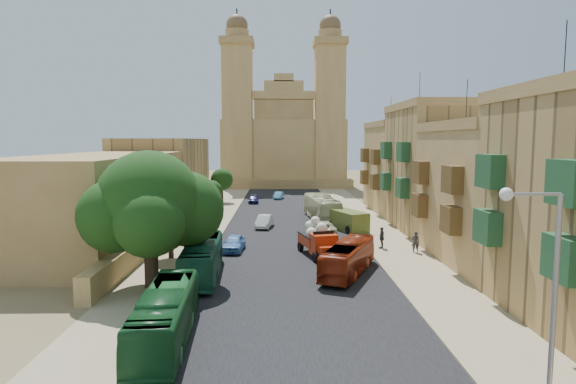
{
  "coord_description": "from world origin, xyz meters",
  "views": [
    {
      "loc": [
        -1.0,
        -27.4,
        9.75
      ],
      "look_at": [
        0.0,
        26.0,
        4.0
      ],
      "focal_mm": 30.0,
      "sensor_mm": 36.0,
      "label": 1
    }
  ],
  "objects_px": {
    "street_tree_c": "(211,191)",
    "bus_green_south": "(165,316)",
    "car_cream": "(323,228)",
    "ficus_tree": "(151,207)",
    "streetlamp": "(542,278)",
    "car_dkblue": "(253,199)",
    "bus_red_east": "(348,258)",
    "bus_cream_east": "(322,208)",
    "street_tree_d": "(222,180)",
    "pedestrian_c": "(382,238)",
    "car_white_a": "(264,221)",
    "olive_pickup": "(348,221)",
    "street_tree_b": "(195,205)",
    "car_white_b": "(312,202)",
    "street_tree_a": "(170,219)",
    "bus_green_north": "(202,258)",
    "car_blue_a": "(234,243)",
    "car_blue_b": "(279,195)",
    "red_truck": "(318,239)",
    "pedestrian_a": "(415,242)"
  },
  "relations": [
    {
      "from": "street_tree_b",
      "to": "car_white_b",
      "type": "xyz_separation_m",
      "value": [
        13.94,
        19.51,
        -2.33
      ]
    },
    {
      "from": "car_blue_a",
      "to": "car_white_a",
      "type": "relative_size",
      "value": 0.98
    },
    {
      "from": "street_tree_c",
      "to": "car_blue_a",
      "type": "bearing_deg",
      "value": -76.95
    },
    {
      "from": "bus_cream_east",
      "to": "car_white_a",
      "type": "bearing_deg",
      "value": 29.0
    },
    {
      "from": "street_tree_d",
      "to": "bus_green_north",
      "type": "xyz_separation_m",
      "value": [
        3.5,
        -41.71,
        -2.23
      ]
    },
    {
      "from": "bus_green_north",
      "to": "pedestrian_a",
      "type": "xyz_separation_m",
      "value": [
        17.39,
        7.25,
        -0.44
      ]
    },
    {
      "from": "street_tree_a",
      "to": "olive_pickup",
      "type": "bearing_deg",
      "value": 36.06
    },
    {
      "from": "olive_pickup",
      "to": "street_tree_b",
      "type": "bearing_deg",
      "value": -179.95
    },
    {
      "from": "street_tree_c",
      "to": "bus_green_north",
      "type": "height_order",
      "value": "street_tree_c"
    },
    {
      "from": "street_tree_d",
      "to": "car_blue_a",
      "type": "bearing_deg",
      "value": -81.53
    },
    {
      "from": "bus_cream_east",
      "to": "car_cream",
      "type": "relative_size",
      "value": 2.13
    },
    {
      "from": "bus_red_east",
      "to": "car_blue_a",
      "type": "distance_m",
      "value": 11.81
    },
    {
      "from": "olive_pickup",
      "to": "bus_red_east",
      "type": "height_order",
      "value": "bus_red_east"
    },
    {
      "from": "street_tree_b",
      "to": "pedestrian_c",
      "type": "xyz_separation_m",
      "value": [
        18.28,
        -8.83,
        -1.89
      ]
    },
    {
      "from": "street_tree_d",
      "to": "bus_green_south",
      "type": "relative_size",
      "value": 0.57
    },
    {
      "from": "streetlamp",
      "to": "car_dkblue",
      "type": "height_order",
      "value": "streetlamp"
    },
    {
      "from": "ficus_tree",
      "to": "street_tree_d",
      "type": "distance_m",
      "value": 44.03
    },
    {
      "from": "street_tree_d",
      "to": "streetlamp",
      "type": "xyz_separation_m",
      "value": [
        17.72,
        -60.0,
        1.61
      ]
    },
    {
      "from": "bus_green_north",
      "to": "bus_red_east",
      "type": "relative_size",
      "value": 1.13
    },
    {
      "from": "bus_green_south",
      "to": "street_tree_a",
      "type": "bearing_deg",
      "value": 98.1
    },
    {
      "from": "pedestrian_a",
      "to": "red_truck",
      "type": "bearing_deg",
      "value": 16.15
    },
    {
      "from": "car_cream",
      "to": "pedestrian_a",
      "type": "distance_m",
      "value": 11.01
    },
    {
      "from": "street_tree_a",
      "to": "car_dkblue",
      "type": "relative_size",
      "value": 1.27
    },
    {
      "from": "ficus_tree",
      "to": "street_tree_d",
      "type": "bearing_deg",
      "value": 90.76
    },
    {
      "from": "olive_pickup",
      "to": "car_blue_a",
      "type": "height_order",
      "value": "olive_pickup"
    },
    {
      "from": "pedestrian_c",
      "to": "bus_green_south",
      "type": "bearing_deg",
      "value": -13.31
    },
    {
      "from": "ficus_tree",
      "to": "car_cream",
      "type": "bearing_deg",
      "value": 53.82
    },
    {
      "from": "ficus_tree",
      "to": "car_cream",
      "type": "distance_m",
      "value": 22.5
    },
    {
      "from": "car_cream",
      "to": "ficus_tree",
      "type": "bearing_deg",
      "value": 52.56
    },
    {
      "from": "bus_red_east",
      "to": "bus_cream_east",
      "type": "xyz_separation_m",
      "value": [
        0.2,
        24.06,
        0.32
      ]
    },
    {
      "from": "red_truck",
      "to": "bus_green_north",
      "type": "relative_size",
      "value": 0.6
    },
    {
      "from": "streetlamp",
      "to": "bus_red_east",
      "type": "distance_m",
      "value": 19.61
    },
    {
      "from": "ficus_tree",
      "to": "bus_green_south",
      "type": "height_order",
      "value": "ficus_tree"
    },
    {
      "from": "red_truck",
      "to": "car_white_a",
      "type": "distance_m",
      "value": 14.35
    },
    {
      "from": "street_tree_d",
      "to": "pedestrian_c",
      "type": "relative_size",
      "value": 2.72
    },
    {
      "from": "ficus_tree",
      "to": "bus_red_east",
      "type": "distance_m",
      "value": 14.38
    },
    {
      "from": "street_tree_c",
      "to": "bus_green_south",
      "type": "bearing_deg",
      "value": -85.1
    },
    {
      "from": "street_tree_b",
      "to": "bus_green_south",
      "type": "relative_size",
      "value": 0.46
    },
    {
      "from": "bus_green_north",
      "to": "bus_red_east",
      "type": "xyz_separation_m",
      "value": [
        10.54,
        0.55,
        -0.16
      ]
    },
    {
      "from": "street_tree_a",
      "to": "street_tree_d",
      "type": "distance_m",
      "value": 36.0
    },
    {
      "from": "street_tree_b",
      "to": "street_tree_c",
      "type": "xyz_separation_m",
      "value": [
        0.0,
        12.0,
        0.15
      ]
    },
    {
      "from": "streetlamp",
      "to": "car_blue_a",
      "type": "relative_size",
      "value": 1.97
    },
    {
      "from": "bus_cream_east",
      "to": "car_blue_b",
      "type": "distance_m",
      "value": 22.15
    },
    {
      "from": "olive_pickup",
      "to": "pedestrian_c",
      "type": "bearing_deg",
      "value": -78.6
    },
    {
      "from": "car_white_a",
      "to": "olive_pickup",
      "type": "bearing_deg",
      "value": -2.51
    },
    {
      "from": "car_blue_a",
      "to": "car_blue_b",
      "type": "bearing_deg",
      "value": 88.36
    },
    {
      "from": "bus_green_south",
      "to": "streetlamp",
      "type": "bearing_deg",
      "value": -30.28
    },
    {
      "from": "car_dkblue",
      "to": "car_white_b",
      "type": "relative_size",
      "value": 1.21
    },
    {
      "from": "pedestrian_a",
      "to": "car_dkblue",
      "type": "bearing_deg",
      "value": -55.99
    },
    {
      "from": "streetlamp",
      "to": "car_cream",
      "type": "height_order",
      "value": "streetlamp"
    }
  ]
}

